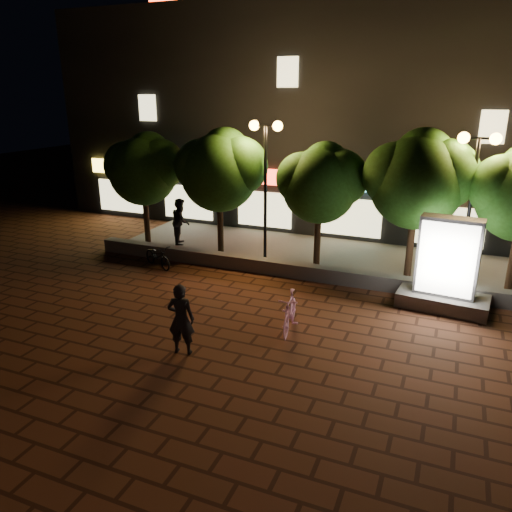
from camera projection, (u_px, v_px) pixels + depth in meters
The scene contains 15 objects.
ground at pixel (247, 323), 13.88m from camera, with size 80.00×80.00×0.00m, color #512919.
retaining_wall at pixel (292, 270), 17.30m from camera, with size 16.00×0.45×0.50m, color #605E59.
sidewalk at pixel (312, 255), 19.56m from camera, with size 16.00×5.00×0.08m, color #605E59.
building_block at pixel (353, 118), 23.67m from camera, with size 28.00×8.12×11.30m.
tree_far_left at pixel (145, 167), 20.12m from camera, with size 3.36×2.80×4.63m.
tree_left at pixel (221, 168), 18.81m from camera, with size 3.60×3.00×4.89m.
tree_mid at pixel (322, 181), 17.44m from camera, with size 3.24×2.70×4.50m.
tree_right at pixel (419, 177), 16.13m from camera, with size 3.72×3.10×5.07m.
street_lamp_left at pixel (266, 156), 17.69m from camera, with size 1.26×0.36×5.18m.
street_lamp_right at pixel (475, 171), 15.20m from camera, with size 1.26×0.36×4.98m.
ad_kiosk at pixel (446, 272), 14.51m from camera, with size 2.72×1.56×2.82m.
scooter_pink at pixel (290, 312), 13.31m from camera, with size 0.51×1.79×1.08m, color #F8A7E8.
rider at pixel (181, 319), 12.01m from camera, with size 0.67×0.44×1.85m, color black.
scooter_parked at pixel (158, 256), 18.15m from camera, with size 0.57×1.64×0.86m, color black.
pedestrian at pixel (181, 221), 20.57m from camera, with size 0.94×0.74×1.94m, color black.
Camera 1 is at (5.01, -11.51, 6.23)m, focal length 34.32 mm.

